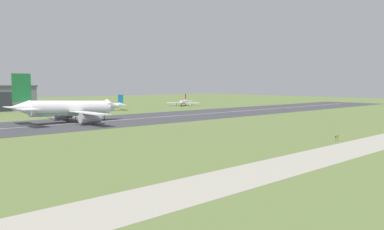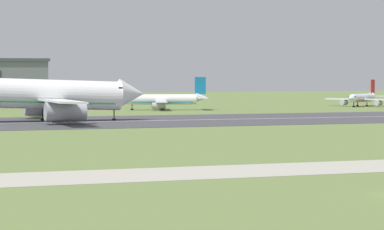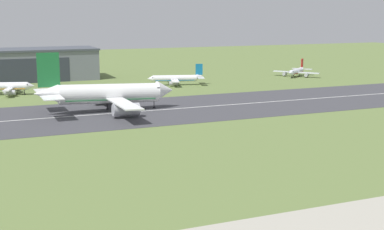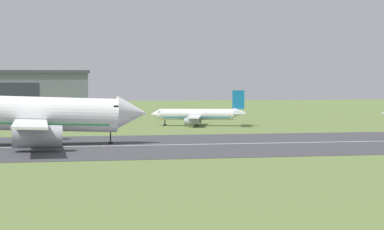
{
  "view_description": "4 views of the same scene",
  "coord_description": "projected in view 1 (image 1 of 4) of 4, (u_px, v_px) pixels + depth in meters",
  "views": [
    {
      "loc": [
        -72.63,
        -18.71,
        15.85
      ],
      "look_at": [
        5.59,
        68.0,
        6.1
      ],
      "focal_mm": 35.0,
      "sensor_mm": 36.0,
      "label": 1
    },
    {
      "loc": [
        -42.01,
        -65.41,
        10.18
      ],
      "look_at": [
        4.87,
        67.74,
        3.81
      ],
      "focal_mm": 85.0,
      "sensor_mm": 36.0,
      "label": 2
    },
    {
      "loc": [
        -48.97,
        -41.33,
        31.73
      ],
      "look_at": [
        4.67,
        86.74,
        5.07
      ],
      "focal_mm": 50.0,
      "sensor_mm": 36.0,
      "label": 3
    },
    {
      "loc": [
        -4.75,
        -12.68,
        12.02
      ],
      "look_at": [
        12.42,
        72.77,
        7.95
      ],
      "focal_mm": 70.0,
      "sensor_mm": 36.0,
      "label": 4
    }
  ],
  "objects": [
    {
      "name": "airplane_parked_centre",
      "position": [
        183.0,
        102.0,
        269.65
      ],
      "size": [
        20.32,
        20.91,
        8.41
      ],
      "color": "silver",
      "rests_on": "ground_plane"
    },
    {
      "name": "airplane_landing",
      "position": [
        70.0,
        109.0,
        152.26
      ],
      "size": [
        46.16,
        52.36,
        19.69
      ],
      "color": "white",
      "rests_on": "ground_plane"
    },
    {
      "name": "runway_centreline",
      "position": [
        93.0,
        122.0,
        154.89
      ],
      "size": [
        431.05,
        0.7,
        0.01
      ],
      "primitive_type": "cube",
      "color": "silver",
      "rests_on": "runway_strip"
    },
    {
      "name": "ground_plane",
      "position": [
        192.0,
        138.0,
        109.27
      ],
      "size": [
        718.95,
        718.95,
        0.0
      ],
      "primitive_type": "plane",
      "color": "olive"
    },
    {
      "name": "runway_sign",
      "position": [
        337.0,
        137.0,
        103.1
      ],
      "size": [
        1.71,
        0.14,
        1.56
      ],
      "color": "#4C4C51",
      "rests_on": "ground_plane"
    },
    {
      "name": "taxiway_road",
      "position": [
        316.0,
        158.0,
        80.08
      ],
      "size": [
        359.21,
        11.84,
        0.05
      ],
      "primitive_type": "cube",
      "color": "#A8A393",
      "rests_on": "ground_plane"
    },
    {
      "name": "runway_strip",
      "position": [
        93.0,
        122.0,
        154.89
      ],
      "size": [
        478.95,
        49.3,
        0.06
      ],
      "primitive_type": "cube",
      "color": "#3D3D42",
      "rests_on": "ground_plane"
    },
    {
      "name": "airplane_parked_east",
      "position": [
        103.0,
        106.0,
        219.6
      ],
      "size": [
        25.91,
        19.49,
        9.35
      ],
      "color": "white",
      "rests_on": "ground_plane"
    }
  ]
}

